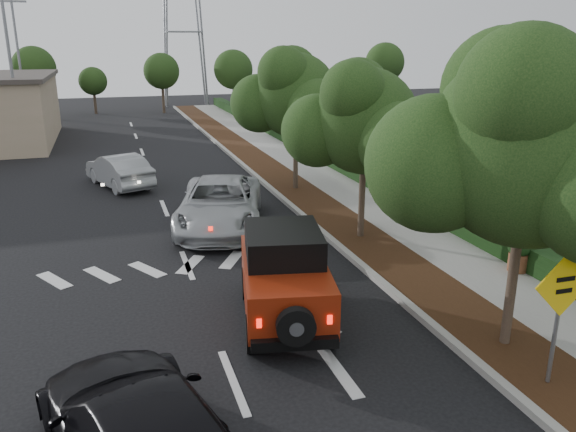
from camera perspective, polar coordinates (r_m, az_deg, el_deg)
name	(u,v)px	position (r m, az deg, el deg)	size (l,w,h in m)	color
ground	(233,382)	(10.90, -5.57, -16.40)	(120.00, 120.00, 0.00)	black
curb	(280,196)	(22.66, -0.83, 2.00)	(0.20, 70.00, 0.15)	#9E9B93
planting_strip	(303,195)	(22.97, 1.56, 2.16)	(1.80, 70.00, 0.12)	black
sidewalk	(346,191)	(23.65, 5.91, 2.52)	(2.00, 70.00, 0.12)	gray
hedge	(377,181)	(24.15, 8.98, 3.54)	(0.80, 70.00, 0.80)	black
transmission_tower	(187,106)	(57.75, -10.23, 10.96)	(7.00, 4.00, 28.00)	slate
street_tree_near	(504,347)	(12.72, 21.06, -12.29)	(3.80, 3.80, 5.92)	black
street_tree_mid	(360,239)	(18.13, 7.34, -2.33)	(3.20, 3.20, 5.32)	black
street_tree_far	(295,190)	(23.90, 0.76, 2.62)	(3.40, 3.40, 5.62)	black
light_pole_a	(23,152)	(35.73, -25.31, 5.86)	(2.00, 0.22, 9.00)	slate
light_pole_b	(28,125)	(47.63, -24.89, 8.38)	(2.00, 0.22, 9.00)	slate
red_jeep	(284,274)	(12.64, -0.44, -5.92)	(2.49, 4.22, 2.07)	black
silver_suv_ahead	(220,204)	(19.05, -6.91, 1.21)	(2.69, 5.83, 1.62)	#A7ABAF
silver_sedan_oncoming	(119,170)	(25.49, -16.79, 4.46)	(1.52, 4.35, 1.43)	#999CA0
speed_hump_sign	(561,301)	(10.89, 25.98, -7.78)	(1.18, 0.10, 2.52)	slate
terracotta_planter	(520,249)	(16.23, 22.46, -3.08)	(0.64, 0.64, 1.12)	brown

